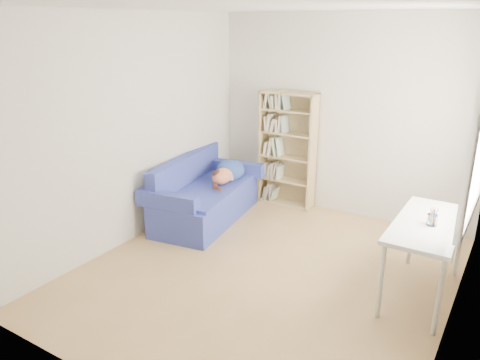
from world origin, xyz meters
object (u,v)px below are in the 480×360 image
at_px(bookshelf, 287,154).
at_px(pen_cup, 432,219).
at_px(desk, 428,230).
at_px(sofa, 206,195).

xyz_separation_m(bookshelf, pen_cup, (2.18, -1.51, 0.08)).
xyz_separation_m(desk, pen_cup, (0.03, -0.06, 0.14)).
height_order(desk, pen_cup, pen_cup).
bearing_deg(sofa, bookshelf, 48.64).
relative_size(sofa, desk, 1.44).
bearing_deg(bookshelf, pen_cup, -34.69).
bearing_deg(desk, bookshelf, 145.95).
bearing_deg(bookshelf, desk, -34.05).
bearing_deg(desk, sofa, 171.34).
height_order(sofa, pen_cup, pen_cup).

